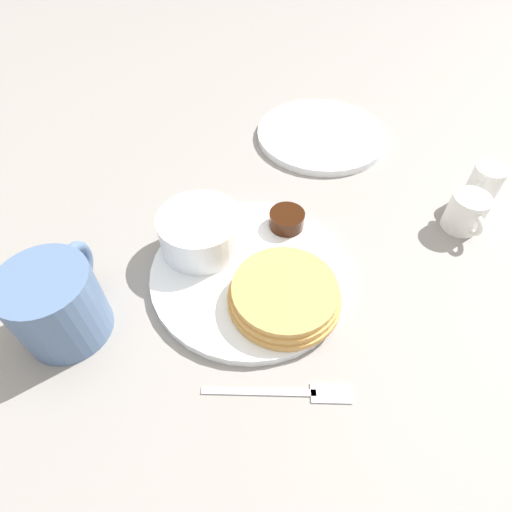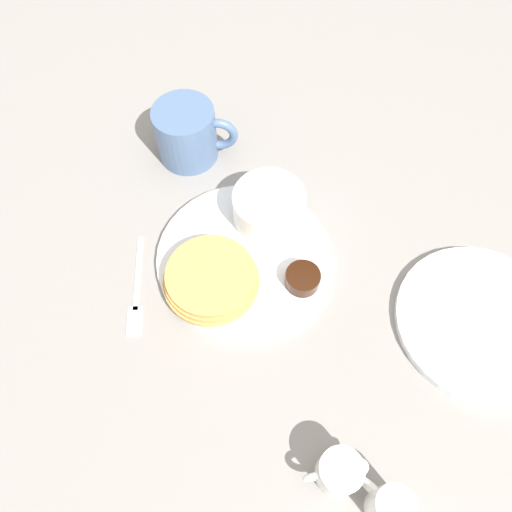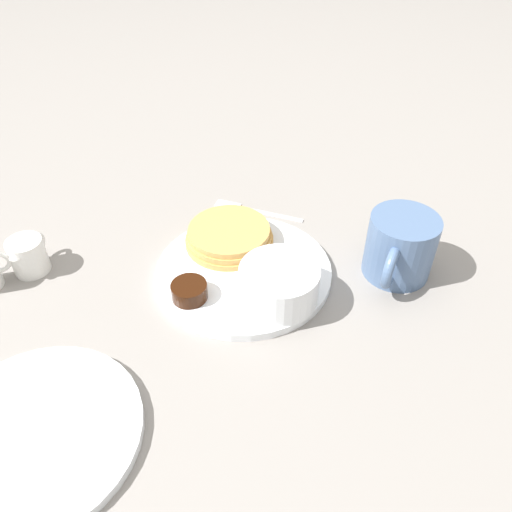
% 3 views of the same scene
% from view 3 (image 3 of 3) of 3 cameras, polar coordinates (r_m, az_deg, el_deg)
% --- Properties ---
extents(ground_plane, '(4.00, 4.00, 0.00)m').
position_cam_3_polar(ground_plane, '(0.71, -1.41, -2.12)').
color(ground_plane, gray).
extents(plate, '(0.25, 0.25, 0.01)m').
position_cam_3_polar(plate, '(0.71, -1.41, -1.76)').
color(plate, white).
rests_on(plate, ground_plane).
extents(pancake_stack, '(0.13, 0.13, 0.03)m').
position_cam_3_polar(pancake_stack, '(0.74, -3.08, 2.33)').
color(pancake_stack, tan).
rests_on(pancake_stack, plate).
extents(bowl, '(0.10, 0.10, 0.05)m').
position_cam_3_polar(bowl, '(0.64, 2.65, -3.06)').
color(bowl, white).
rests_on(bowl, plate).
extents(syrup_cup, '(0.05, 0.05, 0.02)m').
position_cam_3_polar(syrup_cup, '(0.66, -7.62, -3.99)').
color(syrup_cup, black).
rests_on(syrup_cup, plate).
extents(butter_ramekin, '(0.04, 0.04, 0.04)m').
position_cam_3_polar(butter_ramekin, '(0.64, 2.69, -5.24)').
color(butter_ramekin, white).
rests_on(butter_ramekin, plate).
extents(coffee_mug, '(0.13, 0.09, 0.09)m').
position_cam_3_polar(coffee_mug, '(0.71, 16.11, 0.98)').
color(coffee_mug, slate).
rests_on(coffee_mug, ground_plane).
extents(creamer_pitcher_near, '(0.07, 0.05, 0.05)m').
position_cam_3_polar(creamer_pitcher_near, '(0.77, -24.57, 0.08)').
color(creamer_pitcher_near, white).
rests_on(creamer_pitcher_near, ground_plane).
extents(fork, '(0.04, 0.15, 0.00)m').
position_cam_3_polar(fork, '(0.83, -0.92, 5.40)').
color(fork, silver).
rests_on(fork, ground_plane).
extents(far_plate, '(0.22, 0.22, 0.01)m').
position_cam_3_polar(far_plate, '(0.59, -23.97, -18.18)').
color(far_plate, white).
rests_on(far_plate, ground_plane).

